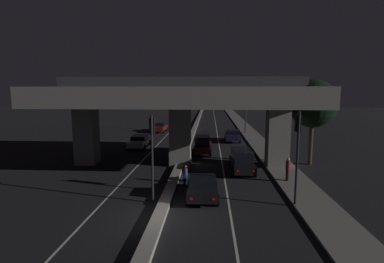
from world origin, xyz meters
TOP-DOWN VIEW (x-y plane):
  - ground_plane at (0.00, 0.00)m, footprint 200.00×200.00m
  - lane_line_left_inner at (-3.76, 35.00)m, footprint 0.12×126.00m
  - lane_line_right_inner at (3.76, 35.00)m, footprint 0.12×126.00m
  - median_divider at (0.00, 35.00)m, footprint 0.70×126.00m
  - sidewalk_right at (8.75, 28.00)m, footprint 2.57×126.00m
  - elevated_overpass at (0.00, 11.31)m, footprint 21.70×12.81m
  - traffic_light_left_of_median at (-0.75, 2.32)m, footprint 0.30×0.49m
  - traffic_light_right_of_median at (7.56, 2.32)m, footprint 0.30×0.49m
  - street_lamp at (7.71, 30.98)m, footprint 2.31×0.32m
  - car_black_lead at (2.17, 3.26)m, footprint 2.04×4.07m
  - car_black_second at (5.22, 9.21)m, footprint 1.98×4.08m
  - car_dark_red_third at (1.88, 16.35)m, footprint 1.94×4.23m
  - car_dark_blue_fourth at (5.56, 24.00)m, footprint 2.08×4.21m
  - car_white_lead_oncoming at (-5.60, 19.30)m, footprint 2.06×4.73m
  - car_dark_red_second_oncoming at (-5.31, 32.37)m, footprint 1.99×4.58m
  - motorcycle_blue_filtering_near at (0.88, 5.99)m, footprint 0.33×1.70m
  - motorcycle_black_filtering_mid at (0.70, 12.31)m, footprint 0.33×1.95m
  - pedestrian_on_sidewalk at (8.28, 6.77)m, footprint 0.34×0.34m
  - roadside_tree_kerbside_near at (11.61, 12.19)m, footprint 4.23×4.23m

SIDE VIEW (x-z plane):
  - ground_plane at x=0.00m, z-range 0.00..0.00m
  - lane_line_left_inner at x=-3.76m, z-range 0.00..0.00m
  - lane_line_right_inner at x=3.76m, z-range 0.00..0.00m
  - sidewalk_right at x=8.75m, z-range 0.00..0.13m
  - median_divider at x=0.00m, z-range 0.00..0.27m
  - motorcycle_blue_filtering_near at x=0.88m, z-range -0.09..1.27m
  - motorcycle_black_filtering_mid at x=0.70m, z-range -0.10..1.29m
  - car_black_lead at x=2.17m, z-range 0.03..1.40m
  - car_dark_red_second_oncoming at x=-5.31m, z-range 0.02..1.41m
  - car_white_lead_oncoming at x=-5.60m, z-range 0.04..1.41m
  - car_dark_blue_fourth at x=5.56m, z-range 0.04..1.53m
  - pedestrian_on_sidewalk at x=8.28m, z-range 0.13..1.83m
  - car_black_second at x=5.22m, z-range 0.05..1.92m
  - car_dark_red_third at x=1.88m, z-range 0.05..1.95m
  - traffic_light_left_of_median at x=-0.75m, z-range 0.95..6.22m
  - traffic_light_right_of_median at x=7.56m, z-range 0.98..6.48m
  - street_lamp at x=7.71m, z-range 0.73..8.67m
  - roadside_tree_kerbside_near at x=11.61m, z-range 1.66..9.26m
  - elevated_overpass at x=0.00m, z-range 1.91..9.71m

